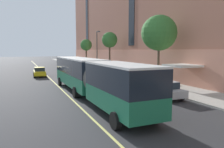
# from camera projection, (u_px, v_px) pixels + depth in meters

# --- Properties ---
(ground_plane) EXTENTS (260.00, 260.00, 0.00)m
(ground_plane) POSITION_uv_depth(u_px,v_px,m) (90.00, 93.00, 21.95)
(ground_plane) COLOR #303033
(sidewalk) EXTENTS (5.01, 160.00, 0.15)m
(sidewalk) POSITION_uv_depth(u_px,v_px,m) (153.00, 83.00, 28.30)
(sidewalk) COLOR #ADA89E
(sidewalk) RESTS_ON ground
(city_bus) EXTENTS (3.15, 19.72, 3.48)m
(city_bus) POSITION_uv_depth(u_px,v_px,m) (90.00, 76.00, 19.72)
(city_bus) COLOR #1E704C
(city_bus) RESTS_ON ground
(parked_car_navy_0) EXTENTS (2.05, 4.30, 1.56)m
(parked_car_navy_0) POSITION_uv_depth(u_px,v_px,m) (79.00, 66.00, 48.47)
(parked_car_navy_0) COLOR navy
(parked_car_navy_0) RESTS_ON ground
(parked_car_silver_1) EXTENTS (1.95, 4.25, 1.56)m
(parked_car_silver_1) POSITION_uv_depth(u_px,v_px,m) (165.00, 89.00, 19.71)
(parked_car_silver_1) COLOR #B7B7BC
(parked_car_silver_1) RESTS_ON ground
(parked_car_green_3) EXTENTS (2.13, 4.79, 1.56)m
(parked_car_green_3) POSITION_uv_depth(u_px,v_px,m) (73.00, 64.00, 54.38)
(parked_car_green_3) COLOR #23603D
(parked_car_green_3) RESTS_ON ground
(parked_car_darkgray_4) EXTENTS (2.01, 4.42, 1.56)m
(parked_car_darkgray_4) POSITION_uv_depth(u_px,v_px,m) (109.00, 74.00, 32.73)
(parked_car_darkgray_4) COLOR #4C4C51
(parked_car_darkgray_4) RESTS_ON ground
(parked_car_black_6) EXTENTS (2.02, 4.35, 1.56)m
(parked_car_black_6) POSITION_uv_depth(u_px,v_px,m) (90.00, 69.00, 40.63)
(parked_car_black_6) COLOR black
(parked_car_black_6) RESTS_ON ground
(parked_car_green_7) EXTENTS (2.07, 4.49, 1.56)m
(parked_car_green_7) POSITION_uv_depth(u_px,v_px,m) (133.00, 81.00, 25.28)
(parked_car_green_7) COLOR #23603D
(parked_car_green_7) RESTS_ON ground
(taxi_cab) EXTENTS (2.06, 4.40, 1.56)m
(taxi_cab) POSITION_uv_depth(u_px,v_px,m) (40.00, 72.00, 35.38)
(taxi_cab) COLOR yellow
(taxi_cab) RESTS_ON ground
(street_tree_mid_block) EXTENTS (4.20, 4.20, 8.28)m
(street_tree_mid_block) POSITION_uv_depth(u_px,v_px,m) (159.00, 33.00, 25.70)
(street_tree_mid_block) COLOR brown
(street_tree_mid_block) RESTS_ON sidewalk
(street_tree_far_uptown) EXTENTS (2.86, 2.86, 7.45)m
(street_tree_far_uptown) POSITION_uv_depth(u_px,v_px,m) (110.00, 40.00, 39.89)
(street_tree_far_uptown) COLOR brown
(street_tree_far_uptown) RESTS_ON sidewalk
(street_tree_far_downtown) EXTENTS (2.84, 2.84, 6.82)m
(street_tree_far_downtown) POSITION_uv_depth(u_px,v_px,m) (86.00, 45.00, 54.14)
(street_tree_far_downtown) COLOR brown
(street_tree_far_downtown) RESTS_ON sidewalk
(street_lamp) EXTENTS (0.36, 1.48, 7.76)m
(street_lamp) POSITION_uv_depth(u_px,v_px,m) (97.00, 47.00, 42.14)
(street_lamp) COLOR #2D2D30
(street_lamp) RESTS_ON sidewalk
(fire_hydrant) EXTENTS (0.42, 0.24, 0.72)m
(fire_hydrant) POSITION_uv_depth(u_px,v_px,m) (162.00, 86.00, 23.10)
(fire_hydrant) COLOR red
(fire_hydrant) RESTS_ON sidewalk
(lane_centerline) EXTENTS (0.16, 140.00, 0.01)m
(lane_centerline) POSITION_uv_depth(u_px,v_px,m) (62.00, 90.00, 23.81)
(lane_centerline) COLOR #E0D66B
(lane_centerline) RESTS_ON ground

